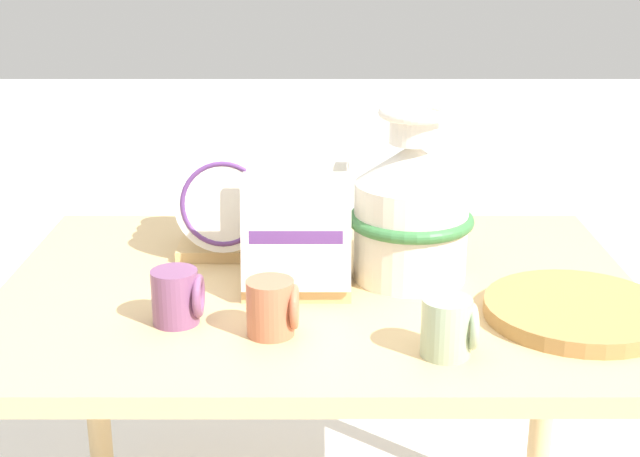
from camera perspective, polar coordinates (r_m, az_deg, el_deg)
The scene contains 8 objects.
display_table at distance 1.69m, azimuth 0.00°, elevation -6.63°, with size 1.17×0.83×0.75m.
ceramic_vase at distance 1.65m, azimuth 5.87°, elevation 1.32°, with size 0.23×0.23×0.32m.
dish_rack_round_plates at distance 1.80m, azimuth -5.98°, elevation 0.99°, with size 0.19×0.18×0.21m.
dish_rack_square_plates at distance 1.62m, azimuth -1.48°, elevation -1.46°, with size 0.19×0.18×0.21m.
wicker_charger_stack at distance 1.57m, azimuth 16.16°, elevation -5.09°, with size 0.31×0.31×0.03m.
mug_plum_glaze at distance 1.50m, azimuth -9.10°, elevation -4.32°, with size 0.08×0.08×0.09m.
mug_sage_glaze at distance 1.38m, azimuth 8.24°, elevation -6.27°, with size 0.08×0.08×0.09m.
mug_terracotta_glaze at distance 1.44m, azimuth -3.04°, elevation -5.07°, with size 0.08×0.08×0.09m.
Camera 1 is at (0.00, -1.53, 1.38)m, focal length 50.00 mm.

